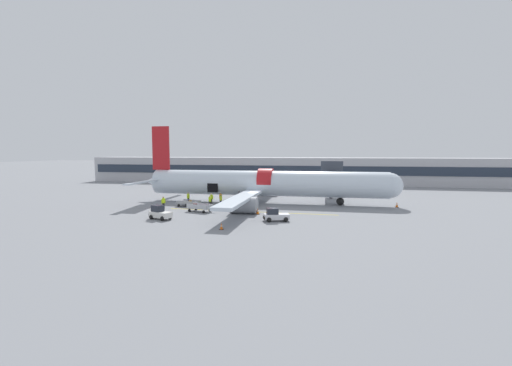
{
  "coord_description": "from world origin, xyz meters",
  "views": [
    {
      "loc": [
        9.63,
        -48.58,
        8.01
      ],
      "look_at": [
        -0.74,
        2.6,
        3.29
      ],
      "focal_mm": 24.0,
      "sensor_mm": 36.0,
      "label": 1
    }
  ],
  "objects": [
    {
      "name": "ground_plane",
      "position": [
        0.0,
        0.0,
        0.0
      ],
      "size": [
        500.0,
        500.0,
        0.0
      ],
      "primitive_type": "plane",
      "color": "gray"
    },
    {
      "name": "apron_marking_line",
      "position": [
        -0.23,
        -4.02,
        0.0
      ],
      "size": [
        23.32,
        0.85,
        0.01
      ],
      "color": "yellow",
      "rests_on": "ground_plane"
    },
    {
      "name": "terminal_strip",
      "position": [
        0.0,
        40.38,
        3.3
      ],
      "size": [
        105.96,
        10.44,
        6.59
      ],
      "color": "#B2B2B7",
      "rests_on": "ground_plane"
    },
    {
      "name": "jet_bridge_stub",
      "position": [
        10.66,
        10.35,
        5.02
      ],
      "size": [
        3.39,
        10.55,
        6.63
      ],
      "color": "#4C4C51",
      "rests_on": "ground_plane"
    },
    {
      "name": "airplane",
      "position": [
        0.03,
        4.08,
        3.04
      ],
      "size": [
        40.97,
        37.99,
        12.26
      ],
      "color": "silver",
      "rests_on": "ground_plane"
    },
    {
      "name": "baggage_tug_lead",
      "position": [
        -9.69,
        -11.27,
        0.7
      ],
      "size": [
        3.07,
        2.3,
        1.66
      ],
      "color": "silver",
      "rests_on": "ground_plane"
    },
    {
      "name": "baggage_tug_mid",
      "position": [
        4.04,
        -9.6,
        0.65
      ],
      "size": [
        3.22,
        2.32,
        1.52
      ],
      "color": "silver",
      "rests_on": "ground_plane"
    },
    {
      "name": "baggage_tug_rear",
      "position": [
        -2.51,
        -1.15,
        0.65
      ],
      "size": [
        2.52,
        3.44,
        1.46
      ],
      "color": "silver",
      "rests_on": "ground_plane"
    },
    {
      "name": "baggage_cart_loading",
      "position": [
        -9.97,
        -1.55,
        0.48
      ],
      "size": [
        4.23,
        2.68,
        1.05
      ],
      "color": "#999BA0",
      "rests_on": "ground_plane"
    },
    {
      "name": "baggage_cart_queued",
      "position": [
        -6.77,
        -5.46,
        0.54
      ],
      "size": [
        4.31,
        2.44,
        1.09
      ],
      "color": "#B7BABF",
      "rests_on": "ground_plane"
    },
    {
      "name": "ground_crew_loader_a",
      "position": [
        -7.34,
        0.75,
        0.93
      ],
      "size": [
        0.57,
        0.57,
        1.78
      ],
      "color": "#2D2D33",
      "rests_on": "ground_plane"
    },
    {
      "name": "ground_crew_loader_b",
      "position": [
        -6.85,
        -1.31,
        0.9
      ],
      "size": [
        0.54,
        0.54,
        1.7
      ],
      "color": "black",
      "rests_on": "ground_plane"
    },
    {
      "name": "ground_crew_driver",
      "position": [
        -6.05,
        1.38,
        0.95
      ],
      "size": [
        0.58,
        0.58,
        1.81
      ],
      "color": "#2D2D33",
      "rests_on": "ground_plane"
    },
    {
      "name": "ground_crew_supervisor",
      "position": [
        -12.63,
        -4.44,
        0.95
      ],
      "size": [
        0.57,
        0.58,
        1.8
      ],
      "color": "black",
      "rests_on": "ground_plane"
    },
    {
      "name": "ground_crew_helper",
      "position": [
        -5.73,
        0.48,
        0.86
      ],
      "size": [
        0.41,
        0.57,
        1.63
      ],
      "color": "#1E2338",
      "rests_on": "ground_plane"
    },
    {
      "name": "ground_crew_marshal",
      "position": [
        -11.17,
        0.97,
        0.95
      ],
      "size": [
        0.53,
        0.63,
        1.81
      ],
      "color": "black",
      "rests_on": "ground_plane"
    },
    {
      "name": "safety_cone_nose",
      "position": [
        19.98,
        3.84,
        0.35
      ],
      "size": [
        0.55,
        0.55,
        0.74
      ],
      "color": "black",
      "rests_on": "ground_plane"
    },
    {
      "name": "safety_cone_engine_left",
      "position": [
        -0.83,
        -15.07,
        0.32
      ],
      "size": [
        0.45,
        0.45,
        0.69
      ],
      "color": "black",
      "rests_on": "ground_plane"
    },
    {
      "name": "safety_cone_wingtip",
      "position": [
        1.16,
        -5.69,
        0.35
      ],
      "size": [
        0.56,
        0.56,
        0.75
      ],
      "color": "black",
      "rests_on": "ground_plane"
    }
  ]
}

